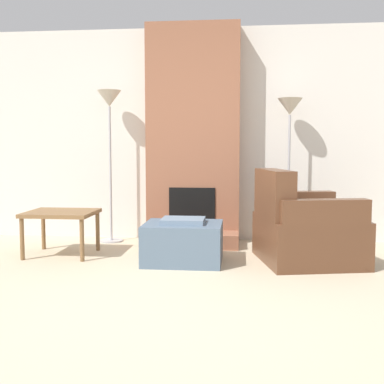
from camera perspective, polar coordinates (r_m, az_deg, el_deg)
The scene contains 8 objects.
ground_plane at distance 3.42m, azimuth -4.35°, elevation -14.16°, with size 24.00×24.00×0.00m, color beige.
wall_back at distance 6.02m, azimuth 0.33°, elevation 6.78°, with size 7.21×0.06×2.60m, color silver.
fireplace at distance 5.80m, azimuth 0.13°, elevation 5.92°, with size 1.11×0.69×2.60m.
ottoman at distance 4.80m, azimuth -1.06°, elevation -5.94°, with size 0.76×0.64×0.44m.
armchair at distance 4.93m, azimuth 12.83°, elevation -4.65°, with size 1.10×1.14×0.93m.
side_table at distance 5.29m, azimuth -15.25°, elevation -2.83°, with size 0.71×0.61×0.47m.
floor_lamp_left at distance 5.90m, azimuth -9.75°, elevation 8.86°, with size 0.28×0.28×1.82m.
floor_lamp_right at distance 5.71m, azimuth 11.50°, elevation 7.98°, with size 0.28×0.28×1.71m.
Camera 1 is at (0.58, -3.18, 1.13)m, focal length 45.00 mm.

